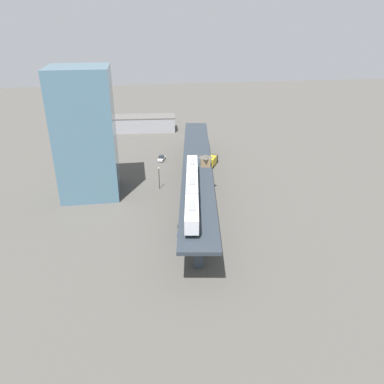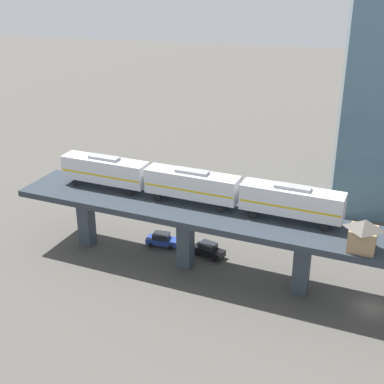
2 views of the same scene
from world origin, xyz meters
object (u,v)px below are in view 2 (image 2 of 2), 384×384
at_px(subway_train, 192,184).
at_px(signal_hut, 363,235).
at_px(street_car_black, 208,250).
at_px(street_car_blue, 162,239).

distance_m(subway_train, signal_hut, 21.49).
distance_m(subway_train, street_car_black, 10.49).
bearing_deg(subway_train, signal_hut, 70.88).
distance_m(signal_hut, street_car_blue, 28.92).
height_order(street_car_black, street_car_blue, same).
bearing_deg(subway_train, street_car_blue, -121.32).
bearing_deg(street_car_black, street_car_blue, -99.48).
bearing_deg(street_car_blue, subway_train, 58.68).
height_order(signal_hut, street_car_blue, signal_hut).
relative_size(street_car_black, street_car_blue, 1.08).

